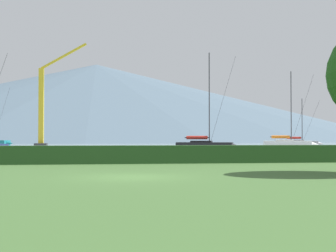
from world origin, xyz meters
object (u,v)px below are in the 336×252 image
(sailboat_slip_1, at_px, (288,144))
(dock_crane, at_px, (43,112))
(sailboat_slip_8, at_px, (206,146))
(sailboat_slip_2, at_px, (300,143))

(sailboat_slip_1, xyz_separation_m, dock_crane, (-39.54, 5.86, 5.21))
(sailboat_slip_1, relative_size, sailboat_slip_8, 0.98)
(sailboat_slip_2, xyz_separation_m, dock_crane, (-46.99, -6.97, 5.30))
(sailboat_slip_1, xyz_separation_m, sailboat_slip_8, (-16.67, -13.94, -0.03))
(sailboat_slip_8, bearing_deg, dock_crane, 158.83)
(sailboat_slip_8, bearing_deg, sailboat_slip_1, 59.63)
(sailboat_slip_2, distance_m, dock_crane, 47.80)
(sailboat_slip_8, relative_size, dock_crane, 0.73)
(sailboat_slip_1, distance_m, sailboat_slip_2, 14.83)
(dock_crane, bearing_deg, sailboat_slip_8, -40.88)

